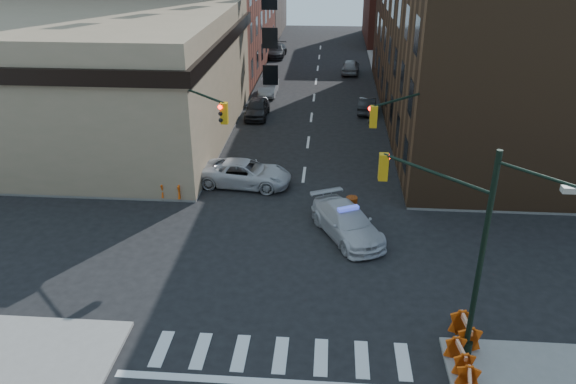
% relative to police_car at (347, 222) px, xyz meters
% --- Properties ---
extents(ground, '(140.00, 140.00, 0.00)m').
position_rel_police_car_xyz_m(ground, '(-2.59, -2.31, -0.78)').
color(ground, black).
rests_on(ground, ground).
extents(sidewalk_nw, '(34.00, 54.50, 0.15)m').
position_rel_police_car_xyz_m(sidewalk_nw, '(-25.59, 30.44, -0.70)').
color(sidewalk_nw, gray).
rests_on(sidewalk_nw, ground).
extents(sidewalk_ne, '(34.00, 54.50, 0.15)m').
position_rel_police_car_xyz_m(sidewalk_ne, '(20.41, 30.44, -0.70)').
color(sidewalk_ne, gray).
rests_on(sidewalk_ne, ground).
extents(bank_building, '(22.00, 22.00, 9.00)m').
position_rel_police_car_xyz_m(bank_building, '(-19.59, 14.19, 3.72)').
color(bank_building, '#977F63').
rests_on(bank_building, ground).
extents(commercial_row_ne, '(14.00, 34.00, 14.00)m').
position_rel_police_car_xyz_m(commercial_row_ne, '(10.41, 20.19, 6.22)').
color(commercial_row_ne, '#482F1C').
rests_on(commercial_row_ne, ground).
extents(signal_pole_se, '(5.40, 5.27, 8.00)m').
position_rel_police_car_xyz_m(signal_pole_se, '(3.45, -7.84, 3.84)').
color(signal_pole_se, black).
rests_on(signal_pole_se, sidewalk_se).
extents(signal_pole_nw, '(3.58, 3.67, 8.00)m').
position_rel_police_car_xyz_m(signal_pole_nw, '(-8.44, 3.02, 3.56)').
color(signal_pole_nw, black).
rests_on(signal_pole_nw, sidewalk_nw).
extents(signal_pole_ne, '(3.67, 3.58, 8.00)m').
position_rel_police_car_xyz_m(signal_pole_ne, '(3.25, 3.04, 3.56)').
color(signal_pole_ne, black).
rests_on(signal_pole_ne, sidewalk_ne).
extents(tree_ne_near, '(3.00, 3.00, 4.85)m').
position_rel_police_car_xyz_m(tree_ne_near, '(4.91, 23.69, 2.71)').
color(tree_ne_near, black).
rests_on(tree_ne_near, sidewalk_ne).
extents(tree_ne_far, '(3.00, 3.00, 4.85)m').
position_rel_police_car_xyz_m(tree_ne_far, '(4.91, 31.69, 2.71)').
color(tree_ne_far, black).
rests_on(tree_ne_far, sidewalk_ne).
extents(police_car, '(4.32, 5.78, 1.56)m').
position_rel_police_car_xyz_m(police_car, '(0.00, 0.00, 0.00)').
color(police_car, silver).
rests_on(police_car, ground).
extents(pickup, '(5.89, 3.23, 1.56)m').
position_rel_police_car_xyz_m(pickup, '(-6.09, 5.83, 0.00)').
color(pickup, silver).
rests_on(pickup, ground).
extents(parked_car_wnear, '(1.83, 4.52, 1.54)m').
position_rel_police_car_xyz_m(parked_car_wnear, '(-7.11, 19.47, -0.01)').
color(parked_car_wnear, black).
rests_on(parked_car_wnear, ground).
extents(parked_car_wfar, '(1.57, 4.35, 1.43)m').
position_rel_police_car_xyz_m(parked_car_wfar, '(-6.88, 26.35, -0.06)').
color(parked_car_wfar, '#999CA2').
rests_on(parked_car_wfar, ground).
extents(parked_car_wdeep, '(2.36, 5.35, 1.53)m').
position_rel_police_car_xyz_m(parked_car_wdeep, '(-7.79, 43.25, -0.02)').
color(parked_car_wdeep, black).
rests_on(parked_car_wdeep, ground).
extents(parked_car_enear, '(1.82, 4.11, 1.31)m').
position_rel_police_car_xyz_m(parked_car_enear, '(2.09, 21.45, -0.12)').
color(parked_car_enear, black).
rests_on(parked_car_enear, ground).
extents(parked_car_efar, '(2.16, 4.55, 1.50)m').
position_rel_police_car_xyz_m(parked_car_efar, '(1.00, 35.55, -0.03)').
color(parked_car_efar, gray).
rests_on(parked_car_efar, ground).
extents(pedestrian_a, '(0.65, 0.53, 1.55)m').
position_rel_police_car_xyz_m(pedestrian_a, '(-12.83, 6.88, 0.15)').
color(pedestrian_a, black).
rests_on(pedestrian_a, sidewalk_nw).
extents(pedestrian_b, '(0.95, 0.79, 1.77)m').
position_rel_police_car_xyz_m(pedestrian_b, '(-11.71, 3.75, 0.26)').
color(pedestrian_b, black).
rests_on(pedestrian_b, sidewalk_nw).
extents(pedestrian_c, '(1.06, 0.69, 1.68)m').
position_rel_police_car_xyz_m(pedestrian_c, '(-14.65, 5.82, 0.21)').
color(pedestrian_c, '#212531').
rests_on(pedestrian_c, sidewalk_nw).
extents(barrel_road, '(0.79, 0.79, 1.10)m').
position_rel_police_car_xyz_m(barrel_road, '(0.29, 2.29, -0.23)').
color(barrel_road, red).
rests_on(barrel_road, ground).
extents(barrel_bank, '(0.62, 0.62, 0.90)m').
position_rel_police_car_xyz_m(barrel_bank, '(-6.68, 6.42, -0.33)').
color(barrel_bank, '#E25A0A').
rests_on(barrel_bank, ground).
extents(barricade_se_a, '(0.79, 1.41, 1.01)m').
position_rel_police_car_xyz_m(barricade_se_a, '(4.26, -8.01, -0.12)').
color(barricade_se_a, '#F15B0B').
rests_on(barricade_se_a, sidewalk_se).
extents(barricade_se_b, '(0.75, 1.25, 0.88)m').
position_rel_police_car_xyz_m(barricade_se_b, '(3.81, -9.33, -0.19)').
color(barricade_se_b, orange).
rests_on(barricade_se_b, sidewalk_se).
extents(barricade_nw_a, '(1.38, 0.79, 0.99)m').
position_rel_police_car_xyz_m(barricade_nw_a, '(-9.97, 3.47, -0.13)').
color(barricade_nw_a, '#D85A0A').
rests_on(barricade_nw_a, sidewalk_nw).
extents(barricade_nw_b, '(1.36, 0.88, 0.94)m').
position_rel_police_car_xyz_m(barricade_nw_b, '(-13.61, 4.62, -0.16)').
color(barricade_nw_b, red).
rests_on(barricade_nw_b, sidewalk_nw).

